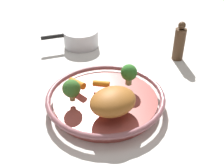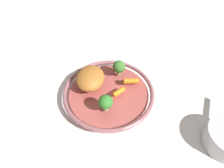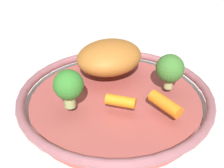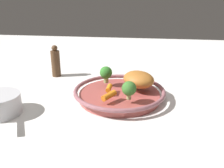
{
  "view_description": "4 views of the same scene",
  "coord_description": "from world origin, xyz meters",
  "px_view_note": "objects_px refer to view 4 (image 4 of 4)",
  "views": [
    {
      "loc": [
        -0.63,
        -0.11,
        0.51
      ],
      "look_at": [
        0.02,
        -0.02,
        0.07
      ],
      "focal_mm": 42.56,
      "sensor_mm": 36.0,
      "label": 1
    },
    {
      "loc": [
        0.37,
        -0.29,
        0.61
      ],
      "look_at": [
        0.0,
        0.02,
        0.07
      ],
      "focal_mm": 30.46,
      "sensor_mm": 36.0,
      "label": 2
    },
    {
      "loc": [
        0.48,
        0.13,
        0.37
      ],
      "look_at": [
        0.0,
        -0.01,
        0.06
      ],
      "focal_mm": 52.82,
      "sensor_mm": 36.0,
      "label": 3
    },
    {
      "loc": [
        -0.09,
        0.89,
        0.41
      ],
      "look_at": [
        0.03,
        0.03,
        0.07
      ],
      "focal_mm": 40.38,
      "sensor_mm": 36.0,
      "label": 4
    }
  ],
  "objects_px": {
    "serving_bowl": "(119,94)",
    "broccoli_floret_large": "(106,73)",
    "baby_carrot_right": "(109,96)",
    "broccoli_floret_edge": "(129,89)",
    "pepper_mill": "(56,62)",
    "roast_chicken_piece": "(139,79)",
    "baby_carrot_center": "(109,88)"
  },
  "relations": [
    {
      "from": "broccoli_floret_edge",
      "to": "pepper_mill",
      "type": "relative_size",
      "value": 0.43
    },
    {
      "from": "roast_chicken_piece",
      "to": "serving_bowl",
      "type": "bearing_deg",
      "value": 24.12
    },
    {
      "from": "serving_bowl",
      "to": "pepper_mill",
      "type": "height_order",
      "value": "pepper_mill"
    },
    {
      "from": "broccoli_floret_edge",
      "to": "pepper_mill",
      "type": "distance_m",
      "value": 0.5
    },
    {
      "from": "serving_bowl",
      "to": "baby_carrot_right",
      "type": "height_order",
      "value": "baby_carrot_right"
    },
    {
      "from": "serving_bowl",
      "to": "baby_carrot_center",
      "type": "relative_size",
      "value": 6.99
    },
    {
      "from": "roast_chicken_piece",
      "to": "baby_carrot_right",
      "type": "xyz_separation_m",
      "value": [
        0.1,
        0.12,
        -0.02
      ]
    },
    {
      "from": "broccoli_floret_large",
      "to": "broccoli_floret_edge",
      "type": "height_order",
      "value": "broccoli_floret_large"
    },
    {
      "from": "serving_bowl",
      "to": "baby_carrot_center",
      "type": "bearing_deg",
      "value": 27.0
    },
    {
      "from": "baby_carrot_right",
      "to": "pepper_mill",
      "type": "xyz_separation_m",
      "value": [
        0.31,
        -0.33,
        0.02
      ]
    },
    {
      "from": "roast_chicken_piece",
      "to": "pepper_mill",
      "type": "distance_m",
      "value": 0.45
    },
    {
      "from": "serving_bowl",
      "to": "pepper_mill",
      "type": "bearing_deg",
      "value": -35.03
    },
    {
      "from": "roast_chicken_piece",
      "to": "broccoli_floret_large",
      "type": "bearing_deg",
      "value": -12.98
    },
    {
      "from": "roast_chicken_piece",
      "to": "broccoli_floret_large",
      "type": "distance_m",
      "value": 0.14
    },
    {
      "from": "baby_carrot_center",
      "to": "broccoli_floret_edge",
      "type": "bearing_deg",
      "value": 138.75
    },
    {
      "from": "roast_chicken_piece",
      "to": "pepper_mill",
      "type": "bearing_deg",
      "value": -26.49
    },
    {
      "from": "baby_carrot_right",
      "to": "baby_carrot_center",
      "type": "bearing_deg",
      "value": -82.25
    },
    {
      "from": "baby_carrot_center",
      "to": "broccoli_floret_large",
      "type": "bearing_deg",
      "value": -73.74
    },
    {
      "from": "baby_carrot_right",
      "to": "pepper_mill",
      "type": "height_order",
      "value": "pepper_mill"
    },
    {
      "from": "baby_carrot_right",
      "to": "roast_chicken_piece",
      "type": "bearing_deg",
      "value": -128.52
    },
    {
      "from": "roast_chicken_piece",
      "to": "broccoli_floret_edge",
      "type": "relative_size",
      "value": 2.0
    },
    {
      "from": "roast_chicken_piece",
      "to": "broccoli_floret_large",
      "type": "height_order",
      "value": "broccoli_floret_large"
    },
    {
      "from": "serving_bowl",
      "to": "baby_carrot_right",
      "type": "bearing_deg",
      "value": 73.34
    },
    {
      "from": "broccoli_floret_large",
      "to": "pepper_mill",
      "type": "distance_m",
      "value": 0.32
    },
    {
      "from": "serving_bowl",
      "to": "pepper_mill",
      "type": "xyz_separation_m",
      "value": [
        0.33,
        -0.23,
        0.05
      ]
    },
    {
      "from": "serving_bowl",
      "to": "broccoli_floret_large",
      "type": "xyz_separation_m",
      "value": [
        0.06,
        -0.06,
        0.06
      ]
    },
    {
      "from": "broccoli_floret_large",
      "to": "pepper_mill",
      "type": "height_order",
      "value": "pepper_mill"
    },
    {
      "from": "broccoli_floret_large",
      "to": "broccoli_floret_edge",
      "type": "relative_size",
      "value": 1.03
    },
    {
      "from": "roast_chicken_piece",
      "to": "baby_carrot_right",
      "type": "distance_m",
      "value": 0.16
    },
    {
      "from": "roast_chicken_piece",
      "to": "pepper_mill",
      "type": "height_order",
      "value": "pepper_mill"
    },
    {
      "from": "pepper_mill",
      "to": "broccoli_floret_edge",
      "type": "bearing_deg",
      "value": 139.31
    },
    {
      "from": "serving_bowl",
      "to": "baby_carrot_center",
      "type": "xyz_separation_m",
      "value": [
        0.04,
        0.02,
        0.03
      ]
    }
  ]
}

